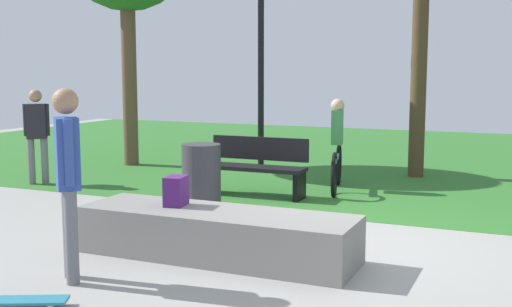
{
  "coord_description": "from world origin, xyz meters",
  "views": [
    {
      "loc": [
        1.88,
        -6.85,
        1.97
      ],
      "look_at": [
        -1.13,
        0.04,
        0.98
      ],
      "focal_mm": 45.26,
      "sensor_mm": 36.0,
      "label": 1
    }
  ],
  "objects_px": {
    "backpack_on_ledge": "(176,191)",
    "cyclist_on_bicycle": "(337,151)",
    "park_bench_center_lawn": "(256,165)",
    "skateboard_by_ledge": "(19,301)",
    "skater_performing_trick": "(68,169)",
    "pedestrian_with_backpack": "(37,128)",
    "trash_bin": "(201,177)",
    "lamp_post": "(261,25)",
    "concrete_ledge": "(217,234)"
  },
  "relations": [
    {
      "from": "backpack_on_ledge",
      "to": "cyclist_on_bicycle",
      "type": "xyz_separation_m",
      "value": [
        0.57,
        4.14,
        -0.03
      ]
    },
    {
      "from": "park_bench_center_lawn",
      "to": "skateboard_by_ledge",
      "type": "bearing_deg",
      "value": -88.83
    },
    {
      "from": "skater_performing_trick",
      "to": "cyclist_on_bicycle",
      "type": "height_order",
      "value": "skater_performing_trick"
    },
    {
      "from": "skateboard_by_ledge",
      "to": "pedestrian_with_backpack",
      "type": "xyz_separation_m",
      "value": [
        -3.96,
        4.63,
        0.9
      ]
    },
    {
      "from": "trash_bin",
      "to": "skateboard_by_ledge",
      "type": "bearing_deg",
      "value": -84.19
    },
    {
      "from": "lamp_post",
      "to": "park_bench_center_lawn",
      "type": "bearing_deg",
      "value": -68.26
    },
    {
      "from": "backpack_on_ledge",
      "to": "park_bench_center_lawn",
      "type": "distance_m",
      "value": 3.18
    },
    {
      "from": "lamp_post",
      "to": "skater_performing_trick",
      "type": "bearing_deg",
      "value": -81.28
    },
    {
      "from": "backpack_on_ledge",
      "to": "skater_performing_trick",
      "type": "relative_size",
      "value": 0.18
    },
    {
      "from": "lamp_post",
      "to": "cyclist_on_bicycle",
      "type": "xyz_separation_m",
      "value": [
        2.03,
        -1.6,
        -2.18
      ]
    },
    {
      "from": "trash_bin",
      "to": "cyclist_on_bicycle",
      "type": "relative_size",
      "value": 0.52
    },
    {
      "from": "trash_bin",
      "to": "pedestrian_with_backpack",
      "type": "xyz_separation_m",
      "value": [
        -3.56,
        0.71,
        0.5
      ]
    },
    {
      "from": "backpack_on_ledge",
      "to": "trash_bin",
      "type": "bearing_deg",
      "value": -168.76
    },
    {
      "from": "lamp_post",
      "to": "trash_bin",
      "type": "relative_size",
      "value": 5.03
    },
    {
      "from": "backpack_on_ledge",
      "to": "skateboard_by_ledge",
      "type": "bearing_deg",
      "value": -18.53
    },
    {
      "from": "park_bench_center_lawn",
      "to": "cyclist_on_bicycle",
      "type": "relative_size",
      "value": 0.9
    },
    {
      "from": "skateboard_by_ledge",
      "to": "park_bench_center_lawn",
      "type": "relative_size",
      "value": 0.5
    },
    {
      "from": "skater_performing_trick",
      "to": "skateboard_by_ledge",
      "type": "relative_size",
      "value": 2.23
    },
    {
      "from": "backpack_on_ledge",
      "to": "cyclist_on_bicycle",
      "type": "bearing_deg",
      "value": 162.66
    },
    {
      "from": "skateboard_by_ledge",
      "to": "park_bench_center_lawn",
      "type": "distance_m",
      "value": 5.17
    },
    {
      "from": "skater_performing_trick",
      "to": "pedestrian_with_backpack",
      "type": "bearing_deg",
      "value": 135.12
    },
    {
      "from": "skateboard_by_ledge",
      "to": "skater_performing_trick",
      "type": "bearing_deg",
      "value": 95.13
    },
    {
      "from": "skater_performing_trick",
      "to": "trash_bin",
      "type": "height_order",
      "value": "skater_performing_trick"
    },
    {
      "from": "concrete_ledge",
      "to": "lamp_post",
      "type": "distance_m",
      "value": 6.64
    },
    {
      "from": "skater_performing_trick",
      "to": "cyclist_on_bicycle",
      "type": "distance_m",
      "value": 5.51
    },
    {
      "from": "skateboard_by_ledge",
      "to": "trash_bin",
      "type": "height_order",
      "value": "trash_bin"
    },
    {
      "from": "concrete_ledge",
      "to": "pedestrian_with_backpack",
      "type": "bearing_deg",
      "value": 150.88
    },
    {
      "from": "cyclist_on_bicycle",
      "to": "skater_performing_trick",
      "type": "bearing_deg",
      "value": -100.06
    },
    {
      "from": "concrete_ledge",
      "to": "park_bench_center_lawn",
      "type": "height_order",
      "value": "park_bench_center_lawn"
    },
    {
      "from": "concrete_ledge",
      "to": "pedestrian_with_backpack",
      "type": "distance_m",
      "value": 5.54
    },
    {
      "from": "skateboard_by_ledge",
      "to": "cyclist_on_bicycle",
      "type": "distance_m",
      "value": 6.25
    },
    {
      "from": "park_bench_center_lawn",
      "to": "trash_bin",
      "type": "relative_size",
      "value": 1.72
    },
    {
      "from": "cyclist_on_bicycle",
      "to": "trash_bin",
      "type": "bearing_deg",
      "value": -119.89
    },
    {
      "from": "backpack_on_ledge",
      "to": "skateboard_by_ledge",
      "type": "xyz_separation_m",
      "value": [
        -0.32,
        -2.01,
        -0.6
      ]
    },
    {
      "from": "park_bench_center_lawn",
      "to": "concrete_ledge",
      "type": "bearing_deg",
      "value": -73.55
    },
    {
      "from": "park_bench_center_lawn",
      "to": "cyclist_on_bicycle",
      "type": "xyz_separation_m",
      "value": [
        1.0,
        1.0,
        0.15
      ]
    },
    {
      "from": "skateboard_by_ledge",
      "to": "lamp_post",
      "type": "distance_m",
      "value": 8.31
    },
    {
      "from": "park_bench_center_lawn",
      "to": "cyclist_on_bicycle",
      "type": "height_order",
      "value": "cyclist_on_bicycle"
    },
    {
      "from": "skater_performing_trick",
      "to": "trash_bin",
      "type": "bearing_deg",
      "value": 95.97
    },
    {
      "from": "concrete_ledge",
      "to": "skateboard_by_ledge",
      "type": "bearing_deg",
      "value": -113.3
    },
    {
      "from": "pedestrian_with_backpack",
      "to": "cyclist_on_bicycle",
      "type": "xyz_separation_m",
      "value": [
        4.85,
        1.53,
        -0.33
      ]
    },
    {
      "from": "pedestrian_with_backpack",
      "to": "backpack_on_ledge",
      "type": "bearing_deg",
      "value": -31.4
    },
    {
      "from": "skater_performing_trick",
      "to": "backpack_on_ledge",
      "type": "bearing_deg",
      "value": 72.94
    },
    {
      "from": "cyclist_on_bicycle",
      "to": "concrete_ledge",
      "type": "bearing_deg",
      "value": -90.69
    },
    {
      "from": "concrete_ledge",
      "to": "skateboard_by_ledge",
      "type": "height_order",
      "value": "concrete_ledge"
    },
    {
      "from": "cyclist_on_bicycle",
      "to": "backpack_on_ledge",
      "type": "bearing_deg",
      "value": -97.85
    },
    {
      "from": "trash_bin",
      "to": "cyclist_on_bicycle",
      "type": "height_order",
      "value": "cyclist_on_bicycle"
    },
    {
      "from": "skater_performing_trick",
      "to": "lamp_post",
      "type": "xyz_separation_m",
      "value": [
        -1.07,
        7.0,
        1.75
      ]
    },
    {
      "from": "skateboard_by_ledge",
      "to": "backpack_on_ledge",
      "type": "bearing_deg",
      "value": 80.95
    },
    {
      "from": "backpack_on_ledge",
      "to": "trash_bin",
      "type": "distance_m",
      "value": 2.04
    }
  ]
}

